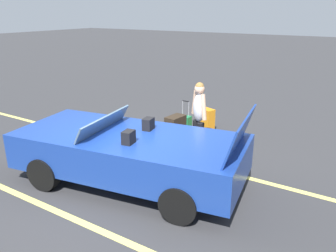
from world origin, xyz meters
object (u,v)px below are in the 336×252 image
(duffel_bag, at_px, (206,137))
(traveler_person, at_px, (199,117))
(convertible_car, at_px, (120,151))
(suitcase_large_black, at_px, (175,132))
(suitcase_medium_bright, at_px, (206,120))
(suitcase_small_carryon, at_px, (184,125))

(duffel_bag, height_order, traveler_person, traveler_person)
(convertible_car, distance_m, suitcase_large_black, 1.96)
(suitcase_medium_bright, height_order, suitcase_small_carryon, suitcase_small_carryon)
(convertible_car, xyz_separation_m, duffel_bag, (-0.54, -2.50, -0.43))
(suitcase_large_black, relative_size, traveler_person, 0.45)
(suitcase_medium_bright, bearing_deg, convertible_car, -162.71)
(traveler_person, bearing_deg, suitcase_small_carryon, -102.49)
(convertible_car, relative_size, suitcase_large_black, 5.90)
(suitcase_small_carryon, xyz_separation_m, duffel_bag, (-0.75, 0.25, -0.10))
(suitcase_large_black, distance_m, suitcase_medium_bright, 1.31)
(suitcase_large_black, distance_m, traveler_person, 0.97)
(convertible_car, distance_m, traveler_person, 1.85)
(suitcase_large_black, xyz_separation_m, suitcase_medium_bright, (-0.17, -1.30, -0.06))
(suitcase_small_carryon, bearing_deg, suitcase_large_black, 19.76)
(suitcase_small_carryon, distance_m, duffel_bag, 0.79)
(convertible_car, bearing_deg, suitcase_small_carryon, -94.98)
(suitcase_large_black, xyz_separation_m, suitcase_small_carryon, (0.21, -0.80, -0.11))
(convertible_car, relative_size, suitcase_medium_bright, 7.04)
(duffel_bag, bearing_deg, suitcase_small_carryon, -18.33)
(suitcase_small_carryon, bearing_deg, suitcase_medium_bright, 147.72)
(suitcase_large_black, height_order, suitcase_small_carryon, suitcase_small_carryon)
(suitcase_small_carryon, bearing_deg, duffel_bag, 76.51)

